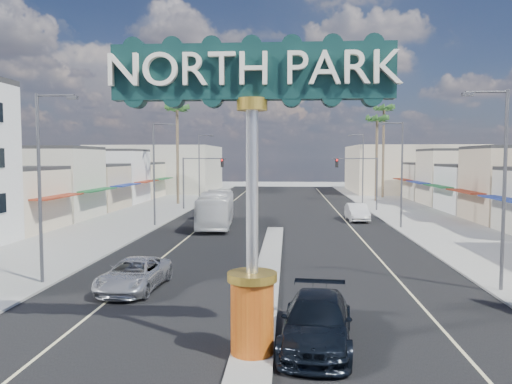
# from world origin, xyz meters

# --- Properties ---
(ground) EXTENTS (160.00, 160.00, 0.00)m
(ground) POSITION_xyz_m (0.00, 30.00, 0.00)
(ground) COLOR gray
(ground) RESTS_ON ground
(road) EXTENTS (20.00, 120.00, 0.01)m
(road) POSITION_xyz_m (0.00, 30.00, 0.01)
(road) COLOR black
(road) RESTS_ON ground
(median_island) EXTENTS (1.30, 30.00, 0.16)m
(median_island) POSITION_xyz_m (0.00, 14.00, 0.08)
(median_island) COLOR gray
(median_island) RESTS_ON ground
(sidewalk_left) EXTENTS (8.00, 120.00, 0.12)m
(sidewalk_left) POSITION_xyz_m (-14.00, 30.00, 0.06)
(sidewalk_left) COLOR gray
(sidewalk_left) RESTS_ON ground
(sidewalk_right) EXTENTS (8.00, 120.00, 0.12)m
(sidewalk_right) POSITION_xyz_m (14.00, 30.00, 0.06)
(sidewalk_right) COLOR gray
(sidewalk_right) RESTS_ON ground
(storefront_row_left) EXTENTS (12.00, 42.00, 6.00)m
(storefront_row_left) POSITION_xyz_m (-24.00, 43.00, 3.00)
(storefront_row_left) COLOR beige
(storefront_row_left) RESTS_ON ground
(storefront_row_right) EXTENTS (12.00, 42.00, 6.00)m
(storefront_row_right) POSITION_xyz_m (24.00, 43.00, 3.00)
(storefront_row_right) COLOR #B7B29E
(storefront_row_right) RESTS_ON ground
(backdrop_far_left) EXTENTS (20.00, 20.00, 8.00)m
(backdrop_far_left) POSITION_xyz_m (-22.00, 75.00, 4.00)
(backdrop_far_left) COLOR #B7B29E
(backdrop_far_left) RESTS_ON ground
(backdrop_far_right) EXTENTS (20.00, 20.00, 8.00)m
(backdrop_far_right) POSITION_xyz_m (22.00, 75.00, 4.00)
(backdrop_far_right) COLOR beige
(backdrop_far_right) RESTS_ON ground
(gateway_sign) EXTENTS (8.20, 1.50, 9.15)m
(gateway_sign) POSITION_xyz_m (0.00, 1.98, 5.93)
(gateway_sign) COLOR #BB380E
(gateway_sign) RESTS_ON median_island
(traffic_signal_left) EXTENTS (5.09, 0.45, 6.00)m
(traffic_signal_left) POSITION_xyz_m (-9.18, 43.99, 4.27)
(traffic_signal_left) COLOR #47474C
(traffic_signal_left) RESTS_ON ground
(traffic_signal_right) EXTENTS (5.09, 0.45, 6.00)m
(traffic_signal_right) POSITION_xyz_m (9.18, 43.99, 4.27)
(traffic_signal_right) COLOR #47474C
(traffic_signal_right) RESTS_ON ground
(streetlight_l_near) EXTENTS (2.03, 0.22, 9.00)m
(streetlight_l_near) POSITION_xyz_m (-10.43, 10.00, 5.07)
(streetlight_l_near) COLOR #47474C
(streetlight_l_near) RESTS_ON ground
(streetlight_l_mid) EXTENTS (2.03, 0.22, 9.00)m
(streetlight_l_mid) POSITION_xyz_m (-10.43, 30.00, 5.07)
(streetlight_l_mid) COLOR #47474C
(streetlight_l_mid) RESTS_ON ground
(streetlight_l_far) EXTENTS (2.03, 0.22, 9.00)m
(streetlight_l_far) POSITION_xyz_m (-10.43, 52.00, 5.07)
(streetlight_l_far) COLOR #47474C
(streetlight_l_far) RESTS_ON ground
(streetlight_r_near) EXTENTS (2.03, 0.22, 9.00)m
(streetlight_r_near) POSITION_xyz_m (10.43, 10.00, 5.07)
(streetlight_r_near) COLOR #47474C
(streetlight_r_near) RESTS_ON ground
(streetlight_r_mid) EXTENTS (2.03, 0.22, 9.00)m
(streetlight_r_mid) POSITION_xyz_m (10.43, 30.00, 5.07)
(streetlight_r_mid) COLOR #47474C
(streetlight_r_mid) RESTS_ON ground
(streetlight_r_far) EXTENTS (2.03, 0.22, 9.00)m
(streetlight_r_far) POSITION_xyz_m (10.43, 52.00, 5.07)
(streetlight_r_far) COLOR #47474C
(streetlight_r_far) RESTS_ON ground
(palm_left_far) EXTENTS (2.60, 2.60, 13.10)m
(palm_left_far) POSITION_xyz_m (-13.00, 50.00, 11.50)
(palm_left_far) COLOR brown
(palm_left_far) RESTS_ON ground
(palm_right_mid) EXTENTS (2.60, 2.60, 12.10)m
(palm_right_mid) POSITION_xyz_m (13.00, 56.00, 10.60)
(palm_right_mid) COLOR brown
(palm_right_mid) RESTS_ON ground
(palm_right_far) EXTENTS (2.60, 2.60, 14.10)m
(palm_right_far) POSITION_xyz_m (15.00, 62.00, 12.39)
(palm_right_far) COLOR brown
(palm_right_far) RESTS_ON ground
(suv_left) EXTENTS (2.65, 5.21, 1.41)m
(suv_left) POSITION_xyz_m (-5.94, 9.34, 0.70)
(suv_left) COLOR #B9B9BE
(suv_left) RESTS_ON ground
(suv_right) EXTENTS (2.71, 5.60, 1.57)m
(suv_right) POSITION_xyz_m (2.00, 3.12, 0.79)
(suv_right) COLOR black
(suv_right) RESTS_ON ground
(car_parked_right) EXTENTS (1.87, 5.06, 1.65)m
(car_parked_right) POSITION_xyz_m (7.60, 35.07, 0.83)
(car_parked_right) COLOR silver
(car_parked_right) RESTS_ON ground
(city_bus) EXTENTS (3.31, 11.09, 3.05)m
(city_bus) POSITION_xyz_m (-5.24, 30.42, 1.52)
(city_bus) COLOR silver
(city_bus) RESTS_ON ground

